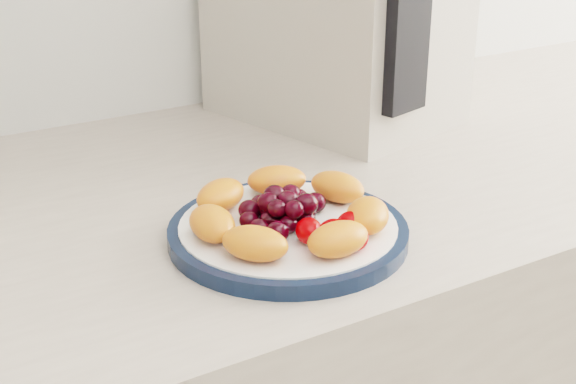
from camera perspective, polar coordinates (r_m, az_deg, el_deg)
plate_rim at (r=0.77m, az=0.00°, el=-2.92°), size 0.23×0.23×0.01m
plate_face at (r=0.76m, az=0.00°, el=-2.85°), size 0.21×0.21×0.02m
fruit_plate at (r=0.75m, az=0.16°, el=-1.41°), size 0.20×0.20×0.03m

